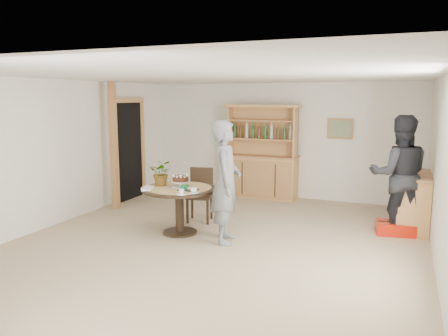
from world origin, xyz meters
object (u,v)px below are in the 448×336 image
at_px(hutch, 262,167).
at_px(sideboard, 413,201).
at_px(teen_boy, 226,182).
at_px(dining_chair, 201,191).
at_px(adult_person, 399,175).
at_px(dining_table, 179,197).
at_px(red_suitcase, 396,228).

relative_size(hutch, sideboard, 1.62).
distance_m(hutch, sideboard, 3.29).
distance_m(sideboard, teen_boy, 3.26).
bearing_deg(teen_boy, sideboard, -72.21).
distance_m(hutch, teen_boy, 3.11).
distance_m(dining_chair, adult_person, 3.35).
bearing_deg(hutch, dining_chair, -102.53).
relative_size(hutch, adult_person, 1.06).
distance_m(dining_table, teen_boy, 0.92).
distance_m(adult_person, red_suitcase, 0.87).
distance_m(dining_table, dining_chair, 0.83).
relative_size(dining_table, adult_person, 0.62).
bearing_deg(dining_chair, dining_table, -102.05).
bearing_deg(dining_table, teen_boy, -6.71).
xyz_separation_m(hutch, adult_person, (2.80, -1.61, 0.27)).
bearing_deg(dining_table, hutch, 81.22).
xyz_separation_m(dining_chair, red_suitcase, (3.28, 0.46, -0.43)).
relative_size(sideboard, adult_person, 0.66).
bearing_deg(red_suitcase, dining_chair, 177.92).
height_order(adult_person, red_suitcase, adult_person).
distance_m(hutch, dining_table, 3.02).
distance_m(sideboard, adult_person, 0.66).
distance_m(hutch, red_suitcase, 3.33).
height_order(dining_chair, teen_boy, teen_boy).
distance_m(dining_table, red_suitcase, 3.54).
height_order(sideboard, red_suitcase, sideboard).
xyz_separation_m(teen_boy, red_suitcase, (2.41, 1.38, -0.83)).
height_order(hutch, dining_table, hutch).
relative_size(dining_chair, red_suitcase, 1.43).
height_order(hutch, adult_person, hutch).
xyz_separation_m(adult_person, red_suitcase, (0.00, -0.08, -0.86)).
bearing_deg(hutch, adult_person, -29.95).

